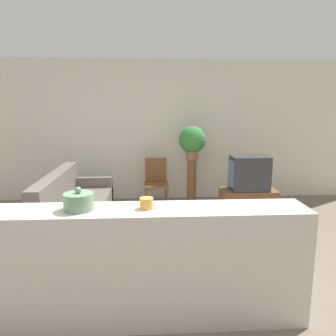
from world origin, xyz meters
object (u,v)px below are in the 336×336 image
(potted_plant, at_px, (192,141))
(decorative_bowl, at_px, (79,201))
(couch, at_px, (75,211))
(television, at_px, (249,173))
(wooden_chair, at_px, (156,180))

(potted_plant, bearing_deg, decorative_bowl, -112.27)
(couch, height_order, television, television)
(wooden_chair, xyz_separation_m, potted_plant, (0.67, 0.06, 0.72))
(television, bearing_deg, wooden_chair, 157.15)
(wooden_chair, bearing_deg, decorative_bowl, -102.05)
(wooden_chair, distance_m, decorative_bowl, 3.40)
(couch, height_order, potted_plant, potted_plant)
(couch, distance_m, television, 2.84)
(television, bearing_deg, couch, -169.37)
(wooden_chair, xyz_separation_m, decorative_bowl, (-0.70, -3.28, 0.60))
(television, distance_m, potted_plant, 1.21)
(decorative_bowl, bearing_deg, potted_plant, 67.73)
(couch, distance_m, decorative_bowl, 2.31)
(wooden_chair, relative_size, potted_plant, 1.45)
(decorative_bowl, bearing_deg, couch, 104.14)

